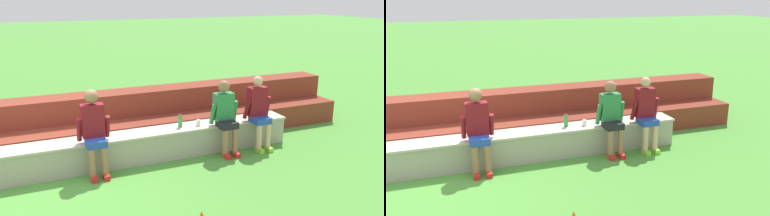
# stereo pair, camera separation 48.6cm
# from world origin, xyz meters

# --- Properties ---
(ground_plane) EXTENTS (80.00, 80.00, 0.00)m
(ground_plane) POSITION_xyz_m (0.00, 0.00, 0.00)
(ground_plane) COLOR #4C9338
(stone_seating_wall) EXTENTS (9.20, 0.53, 0.54)m
(stone_seating_wall) POSITION_xyz_m (0.00, 0.24, 0.29)
(stone_seating_wall) COLOR #A8A08E
(stone_seating_wall) RESTS_ON ground
(brick_bleachers) EXTENTS (13.02, 1.23, 0.99)m
(brick_bleachers) POSITION_xyz_m (0.00, 1.42, 0.41)
(brick_bleachers) COLOR maroon
(brick_bleachers) RESTS_ON ground
(person_far_left) EXTENTS (0.55, 0.57, 1.45)m
(person_far_left) POSITION_xyz_m (0.78, -0.00, 0.79)
(person_far_left) COLOR #996B4C
(person_far_left) RESTS_ON ground
(person_left_of_center) EXTENTS (0.55, 0.56, 1.40)m
(person_left_of_center) POSITION_xyz_m (3.22, -0.02, 0.76)
(person_left_of_center) COLOR #996B4C
(person_left_of_center) RESTS_ON ground
(person_center) EXTENTS (0.55, 0.53, 1.42)m
(person_center) POSITION_xyz_m (3.94, -0.04, 0.76)
(person_center) COLOR #DBAD89
(person_center) RESTS_ON ground
(water_bottle_mid_left) EXTENTS (0.08, 0.08, 0.24)m
(water_bottle_mid_left) POSITION_xyz_m (2.41, 0.26, 0.66)
(water_bottle_mid_left) COLOR green
(water_bottle_mid_left) RESTS_ON stone_seating_wall
(plastic_cup_left_end) EXTENTS (0.08, 0.08, 0.11)m
(plastic_cup_left_end) POSITION_xyz_m (2.76, 0.20, 0.60)
(plastic_cup_left_end) COLOR white
(plastic_cup_left_end) RESTS_ON stone_seating_wall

